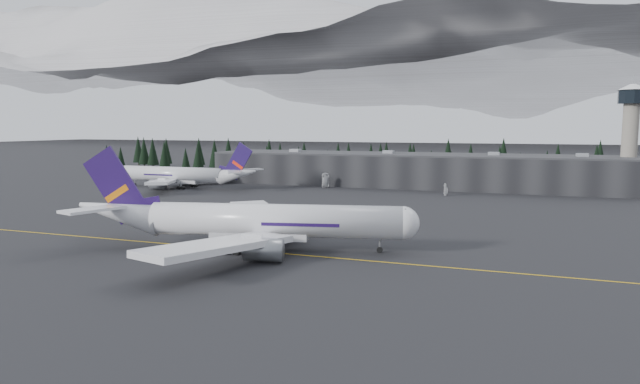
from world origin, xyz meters
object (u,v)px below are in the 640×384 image
(gse_vehicle_b, at_px, (446,194))
(jet_main, at_px, (245,221))
(gse_vehicle_a, at_px, (325,186))
(terminal, at_px, (413,170))
(jet_parked, at_px, (184,175))
(control_tower, at_px, (630,126))

(gse_vehicle_b, bearing_deg, jet_main, -16.18)
(gse_vehicle_a, bearing_deg, jet_main, -104.45)
(terminal, bearing_deg, gse_vehicle_a, -147.61)
(jet_parked, bearing_deg, gse_vehicle_b, -173.89)
(jet_parked, bearing_deg, control_tower, -164.70)
(gse_vehicle_b, bearing_deg, control_tower, 116.05)
(control_tower, xyz_separation_m, jet_main, (-82.39, -128.92, -17.89))
(gse_vehicle_a, bearing_deg, control_tower, -14.46)
(terminal, xyz_separation_m, jet_main, (-7.39, -125.92, -0.78))
(terminal, distance_m, jet_main, 126.14)
(control_tower, relative_size, jet_parked, 0.63)
(jet_main, distance_m, jet_parked, 113.68)
(jet_parked, relative_size, gse_vehicle_a, 10.49)
(jet_main, bearing_deg, gse_vehicle_b, 62.94)
(jet_parked, distance_m, gse_vehicle_a, 53.46)
(jet_parked, bearing_deg, terminal, -154.01)
(terminal, relative_size, control_tower, 4.24)
(control_tower, xyz_separation_m, gse_vehicle_b, (-58.30, -31.45, -22.67))
(terminal, bearing_deg, control_tower, 2.29)
(terminal, xyz_separation_m, gse_vehicle_b, (16.70, -28.45, -5.57))
(jet_parked, height_order, gse_vehicle_a, jet_parked)
(jet_main, relative_size, gse_vehicle_b, 15.25)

